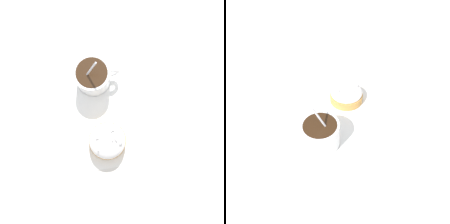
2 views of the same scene
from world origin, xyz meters
TOP-DOWN VIEW (x-y plane):
  - ground_plane at (0.00, 0.00)m, footprint 3.00×3.00m
  - paper_napkin at (0.00, 0.00)m, footprint 0.28×0.27m
  - coffee_cup at (0.07, 0.01)m, footprint 0.08×0.10m
  - frosted_pastry at (-0.07, -0.00)m, footprint 0.08×0.08m

SIDE VIEW (x-z plane):
  - ground_plane at x=0.00m, z-range 0.00..0.00m
  - paper_napkin at x=0.00m, z-range 0.00..0.00m
  - frosted_pastry at x=-0.07m, z-range 0.00..0.05m
  - coffee_cup at x=0.07m, z-range -0.02..0.09m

